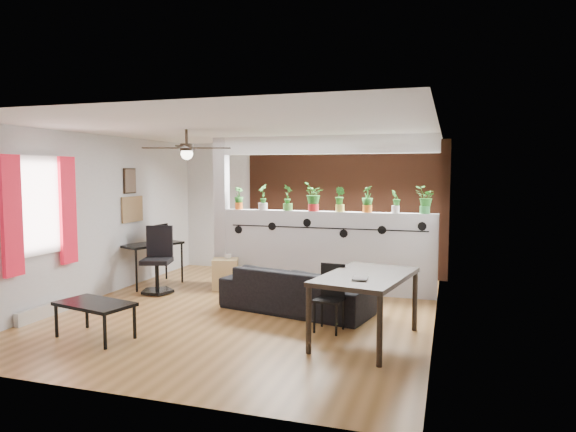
{
  "coord_description": "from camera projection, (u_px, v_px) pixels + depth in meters",
  "views": [
    {
      "loc": [
        2.76,
        -6.8,
        2.0
      ],
      "look_at": [
        0.41,
        0.6,
        1.34
      ],
      "focal_mm": 32.0,
      "sensor_mm": 36.0,
      "label": 1
    }
  ],
  "objects": [
    {
      "name": "coffee_table",
      "position": [
        95.0,
        306.0,
        6.18
      ],
      "size": [
        1.03,
        0.71,
        0.44
      ],
      "color": "black",
      "rests_on": "ground"
    },
    {
      "name": "cube_shelf",
      "position": [
        225.0,
        274.0,
        8.81
      ],
      "size": [
        0.53,
        0.5,
        0.52
      ],
      "primitive_type": "cube",
      "rotation": [
        0.0,
        0.0,
        0.34
      ],
      "color": "tan",
      "rests_on": "ground"
    },
    {
      "name": "book",
      "position": [
        353.0,
        278.0,
        5.77
      ],
      "size": [
        0.17,
        0.23,
        0.02
      ],
      "primitive_type": "imported",
      "rotation": [
        0.0,
        0.0,
        0.05
      ],
      "color": "gray",
      "rests_on": "dining_table"
    },
    {
      "name": "potted_plant_5",
      "position": [
        367.0,
        198.0,
        8.3
      ],
      "size": [
        0.21,
        0.25,
        0.43
      ],
      "color": "orange",
      "rests_on": "partition_wall"
    },
    {
      "name": "potted_plant_4",
      "position": [
        340.0,
        198.0,
        8.44
      ],
      "size": [
        0.27,
        0.26,
        0.41
      ],
      "color": "gold",
      "rests_on": "partition_wall"
    },
    {
      "name": "pier_column",
      "position": [
        222.0,
        212.0,
        9.1
      ],
      "size": [
        0.22,
        0.2,
        2.6
      ],
      "primitive_type": "cube",
      "color": "#BCBCC1",
      "rests_on": "ground"
    },
    {
      "name": "potted_plant_2",
      "position": [
        288.0,
        197.0,
        8.71
      ],
      "size": [
        0.29,
        0.29,
        0.44
      ],
      "color": "#489235",
      "rests_on": "partition_wall"
    },
    {
      "name": "framed_art",
      "position": [
        130.0,
        181.0,
        8.93
      ],
      "size": [
        0.03,
        0.34,
        0.44
      ],
      "color": "#8C7259",
      "rests_on": "room_shell"
    },
    {
      "name": "ceiling_header",
      "position": [
        327.0,
        145.0,
        8.43
      ],
      "size": [
        3.6,
        0.18,
        0.3
      ],
      "primitive_type": "cube",
      "color": "white",
      "rests_on": "room_shell"
    },
    {
      "name": "room_shell",
      "position": [
        248.0,
        221.0,
        7.34
      ],
      "size": [
        6.3,
        7.1,
        2.9
      ],
      "color": "brown",
      "rests_on": "ground"
    },
    {
      "name": "baseboard_heater",
      "position": [
        45.0,
        311.0,
        7.07
      ],
      "size": [
        0.08,
        1.0,
        0.18
      ],
      "primitive_type": "cube",
      "color": "beige",
      "rests_on": "ground"
    },
    {
      "name": "partition_wall",
      "position": [
        326.0,
        252.0,
        8.58
      ],
      "size": [
        3.6,
        0.18,
        1.35
      ],
      "primitive_type": "cube",
      "color": "#BCBCC1",
      "rests_on": "ground"
    },
    {
      "name": "monitor",
      "position": [
        156.0,
        237.0,
        9.18
      ],
      "size": [
        0.31,
        0.06,
        0.17
      ],
      "primitive_type": "imported",
      "rotation": [
        0.0,
        0.0,
        1.54
      ],
      "color": "black",
      "rests_on": "computer_desk"
    },
    {
      "name": "potted_plant_3",
      "position": [
        314.0,
        196.0,
        8.57
      ],
      "size": [
        0.22,
        0.27,
        0.48
      ],
      "color": "red",
      "rests_on": "partition_wall"
    },
    {
      "name": "corkboard",
      "position": [
        132.0,
        209.0,
        9.02
      ],
      "size": [
        0.03,
        0.6,
        0.45
      ],
      "primitive_type": "cube",
      "color": "olive",
      "rests_on": "room_shell"
    },
    {
      "name": "computer_desk",
      "position": [
        152.0,
        247.0,
        9.05
      ],
      "size": [
        0.89,
        1.17,
        0.75
      ],
      "color": "black",
      "rests_on": "ground"
    },
    {
      "name": "brick_panel",
      "position": [
        344.0,
        208.0,
        9.92
      ],
      "size": [
        3.9,
        0.05,
        2.6
      ],
      "primitive_type": "cube",
      "color": "#9F4E2E",
      "rests_on": "ground"
    },
    {
      "name": "sofa",
      "position": [
        297.0,
        290.0,
        7.39
      ],
      "size": [
        2.19,
        1.24,
        0.61
      ],
      "primitive_type": "imported",
      "rotation": [
        0.0,
        0.0,
        2.93
      ],
      "color": "black",
      "rests_on": "ground"
    },
    {
      "name": "dining_table",
      "position": [
        366.0,
        282.0,
        6.03
      ],
      "size": [
        1.15,
        1.61,
        0.8
      ],
      "color": "black",
      "rests_on": "ground"
    },
    {
      "name": "potted_plant_1",
      "position": [
        263.0,
        196.0,
        8.84
      ],
      "size": [
        0.29,
        0.29,
        0.44
      ],
      "color": "silver",
      "rests_on": "partition_wall"
    },
    {
      "name": "office_chair",
      "position": [
        158.0,
        264.0,
        8.49
      ],
      "size": [
        0.57,
        0.58,
        1.09
      ],
      "color": "black",
      "rests_on": "ground"
    },
    {
      "name": "vine_decal",
      "position": [
        325.0,
        228.0,
        8.46
      ],
      "size": [
        3.31,
        0.01,
        0.3
      ],
      "color": "black",
      "rests_on": "partition_wall"
    },
    {
      "name": "window_assembly",
      "position": [
        40.0,
        209.0,
        6.96
      ],
      "size": [
        0.09,
        1.3,
        1.55
      ],
      "color": "white",
      "rests_on": "room_shell"
    },
    {
      "name": "potted_plant_6",
      "position": [
        396.0,
        201.0,
        8.17
      ],
      "size": [
        0.23,
        0.22,
        0.37
      ],
      "color": "white",
      "rests_on": "partition_wall"
    },
    {
      "name": "potted_plant_7",
      "position": [
        425.0,
        199.0,
        8.03
      ],
      "size": [
        0.27,
        0.24,
        0.43
      ],
      "color": "#2F823C",
      "rests_on": "partition_wall"
    },
    {
      "name": "ceiling_fan",
      "position": [
        187.0,
        150.0,
        7.21
      ],
      "size": [
        1.19,
        1.19,
        0.43
      ],
      "color": "black",
      "rests_on": "room_shell"
    },
    {
      "name": "folding_chair",
      "position": [
        331.0,
        291.0,
        6.5
      ],
      "size": [
        0.37,
        0.37,
        0.84
      ],
      "color": "black",
      "rests_on": "ground"
    },
    {
      "name": "cup",
      "position": [
        228.0,
        256.0,
        8.76
      ],
      "size": [
        0.15,
        0.15,
        0.1
      ],
      "primitive_type": "imported",
      "rotation": [
        0.0,
        0.0,
        -0.21
      ],
      "color": "gray",
      "rests_on": "cube_shelf"
    },
    {
      "name": "potted_plant_0",
      "position": [
        239.0,
        198.0,
        8.98
      ],
      "size": [
        0.23,
        0.25,
        0.39
      ],
      "color": "orange",
      "rests_on": "partition_wall"
    }
  ]
}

